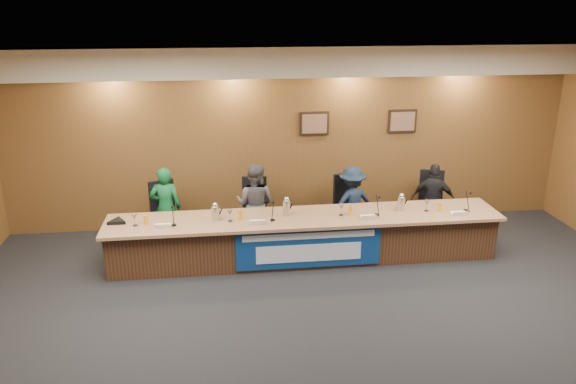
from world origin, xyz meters
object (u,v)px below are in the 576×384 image
object	(u,v)px
panelist_a	(166,208)
carafe_left	(215,213)
carafe_right	(401,204)
panelist_b	(255,204)
office_chair_d	(430,206)
office_chair_b	(255,214)
dais_body	(305,239)
speakerphone	(117,221)
panelist_d	(433,200)
office_chair_c	(350,210)
office_chair_a	(167,218)
panelist_c	(352,203)
banner	(309,248)
carafe_mid	(286,208)

from	to	relation	value
panelist_a	carafe_left	distance (m)	1.14
carafe_right	panelist_b	bearing A→B (deg)	162.36
panelist_b	office_chair_d	size ratio (longest dim) A/B	2.90
office_chair_b	dais_body	bearing A→B (deg)	-45.50
office_chair_b	carafe_right	bearing A→B (deg)	-16.32
office_chair_d	speakerphone	world-z (taller)	speakerphone
speakerphone	office_chair_d	bearing A→B (deg)	8.90
panelist_d	speakerphone	bearing A→B (deg)	29.86
panelist_b	speakerphone	xyz separation A→B (m)	(-2.12, -0.71, 0.08)
office_chair_b	office_chair_c	world-z (taller)	same
panelist_b	office_chair_a	bearing A→B (deg)	19.34
panelist_c	carafe_right	world-z (taller)	panelist_c
office_chair_d	panelist_a	bearing A→B (deg)	-160.07
panelist_a	banner	bearing A→B (deg)	154.92
panelist_c	office_chair_d	distance (m)	1.45
banner	office_chair_a	distance (m)	2.52
office_chair_a	panelist_c	bearing A→B (deg)	-25.05
banner	office_chair_d	world-z (taller)	banner
office_chair_b	carafe_right	size ratio (longest dim) A/B	2.18
office_chair_b	speakerphone	world-z (taller)	speakerphone
banner	office_chair_a	xyz separation A→B (m)	(-2.18, 1.25, 0.10)
banner	office_chair_c	distance (m)	1.56
panelist_c	office_chair_b	size ratio (longest dim) A/B	2.66
panelist_d	office_chair_d	size ratio (longest dim) A/B	2.64
carafe_right	office_chair_b	bearing A→B (deg)	160.09
dais_body	office_chair_c	xyz separation A→B (m)	(0.92, 0.84, 0.13)
carafe_mid	dais_body	bearing A→B (deg)	-3.97
office_chair_c	office_chair_d	bearing A→B (deg)	-16.84
speakerphone	banner	bearing A→B (deg)	-8.74
office_chair_d	speakerphone	size ratio (longest dim) A/B	1.50
panelist_c	panelist_d	distance (m)	1.44
panelist_b	office_chair_b	distance (m)	0.24
office_chair_a	carafe_mid	bearing A→B (deg)	-46.49
banner	panelist_c	xyz separation A→B (m)	(0.92, 1.15, 0.26)
carafe_mid	banner	bearing A→B (deg)	-56.70
office_chair_b	panelist_b	bearing A→B (deg)	-86.42
panelist_a	office_chair_c	xyz separation A→B (m)	(3.11, 0.10, -0.21)
office_chair_d	dais_body	bearing A→B (deg)	-141.85
dais_body	banner	size ratio (longest dim) A/B	2.73
office_chair_d	carafe_right	bearing A→B (deg)	-116.46
panelist_b	panelist_c	size ratio (longest dim) A/B	1.09
office_chair_a	carafe_left	distance (m)	1.26
carafe_left	carafe_right	world-z (taller)	same
panelist_c	office_chair_d	bearing A→B (deg)	168.88
panelist_c	carafe_right	size ratio (longest dim) A/B	5.78
panelist_d	carafe_left	distance (m)	3.83
office_chair_d	panelist_b	bearing A→B (deg)	-159.48
carafe_left	carafe_right	distance (m)	2.92
carafe_right	speakerphone	world-z (taller)	carafe_right
banner	panelist_d	xyz separation A→B (m)	(2.36, 1.15, 0.25)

